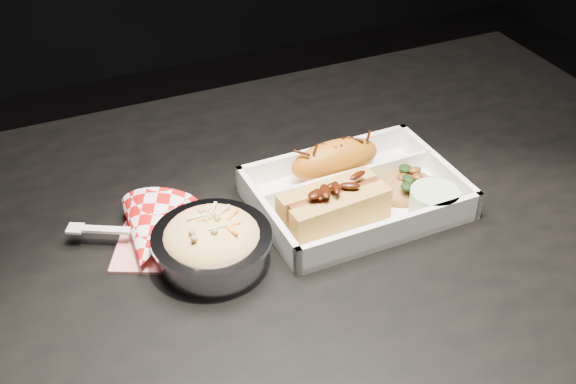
{
  "coord_description": "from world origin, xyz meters",
  "views": [
    {
      "loc": [
        -0.27,
        -0.59,
        1.3
      ],
      "look_at": [
        0.0,
        0.02,
        0.81
      ],
      "focal_mm": 45.0,
      "sensor_mm": 36.0,
      "label": 1
    }
  ],
  "objects_px": {
    "napkin_fork": "(152,235)",
    "hotdog": "(334,203)",
    "dining_table": "(291,298)",
    "foil_coleslaw_cup": "(212,242)",
    "food_tray": "(355,197)",
    "fried_pastry": "(335,160)"
  },
  "relations": [
    {
      "from": "napkin_fork",
      "to": "hotdog",
      "type": "bearing_deg",
      "value": 14.38
    },
    {
      "from": "dining_table",
      "to": "foil_coleslaw_cup",
      "type": "xyz_separation_m",
      "value": [
        -0.09,
        0.0,
        0.12
      ]
    },
    {
      "from": "foil_coleslaw_cup",
      "to": "napkin_fork",
      "type": "relative_size",
      "value": 0.79
    },
    {
      "from": "dining_table",
      "to": "food_tray",
      "type": "bearing_deg",
      "value": 19.56
    },
    {
      "from": "dining_table",
      "to": "hotdog",
      "type": "distance_m",
      "value": 0.14
    },
    {
      "from": "napkin_fork",
      "to": "foil_coleslaw_cup",
      "type": "bearing_deg",
      "value": -17.98
    },
    {
      "from": "dining_table",
      "to": "napkin_fork",
      "type": "bearing_deg",
      "value": 158.01
    },
    {
      "from": "food_tray",
      "to": "foil_coleslaw_cup",
      "type": "relative_size",
      "value": 1.88
    },
    {
      "from": "food_tray",
      "to": "fried_pastry",
      "type": "bearing_deg",
      "value": 90.0
    },
    {
      "from": "foil_coleslaw_cup",
      "to": "hotdog",
      "type": "bearing_deg",
      "value": 2.21
    },
    {
      "from": "foil_coleslaw_cup",
      "to": "napkin_fork",
      "type": "height_order",
      "value": "napkin_fork"
    },
    {
      "from": "food_tray",
      "to": "hotdog",
      "type": "height_order",
      "value": "hotdog"
    },
    {
      "from": "food_tray",
      "to": "hotdog",
      "type": "bearing_deg",
      "value": -149.23
    },
    {
      "from": "foil_coleslaw_cup",
      "to": "dining_table",
      "type": "bearing_deg",
      "value": -2.18
    },
    {
      "from": "napkin_fork",
      "to": "food_tray",
      "type": "bearing_deg",
      "value": 22.79
    },
    {
      "from": "food_tray",
      "to": "foil_coleslaw_cup",
      "type": "xyz_separation_m",
      "value": [
        -0.2,
        -0.03,
        0.02
      ]
    },
    {
      "from": "food_tray",
      "to": "fried_pastry",
      "type": "height_order",
      "value": "fried_pastry"
    },
    {
      "from": "dining_table",
      "to": "fried_pastry",
      "type": "height_order",
      "value": "fried_pastry"
    },
    {
      "from": "dining_table",
      "to": "fried_pastry",
      "type": "bearing_deg",
      "value": 41.71
    },
    {
      "from": "dining_table",
      "to": "napkin_fork",
      "type": "height_order",
      "value": "napkin_fork"
    },
    {
      "from": "hotdog",
      "to": "fried_pastry",
      "type": "bearing_deg",
      "value": 57.47
    },
    {
      "from": "fried_pastry",
      "to": "hotdog",
      "type": "bearing_deg",
      "value": -117.78
    }
  ]
}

